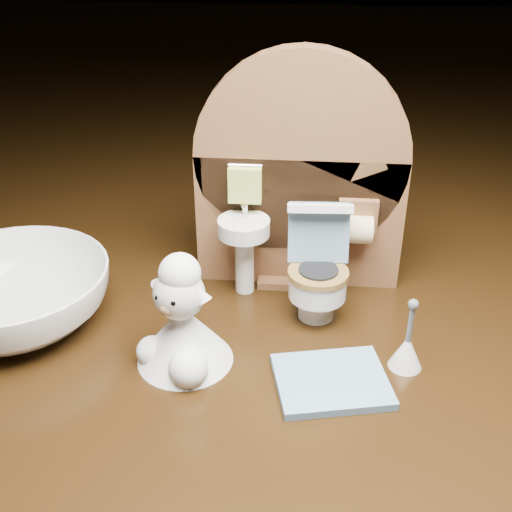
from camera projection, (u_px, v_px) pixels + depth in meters
The scene contains 6 objects.
backdrop_panel at pixel (299, 187), 0.39m from camera, with size 0.13×0.05×0.15m.
toy_toilet at pixel (317, 274), 0.38m from camera, with size 0.04×0.05×0.07m.
bath_mat at pixel (332, 381), 0.33m from camera, with size 0.06×0.05×0.00m, color #698DAB.
toilet_brush at pixel (407, 349), 0.34m from camera, with size 0.02×0.02×0.04m.
plush_lamb at pixel (182, 326), 0.34m from camera, with size 0.05×0.05×0.07m.
ceramic_bowl at pixel (13, 297), 0.38m from camera, with size 0.11×0.11×0.04m, color white.
Camera 1 is at (0.01, -0.30, 0.23)m, focal length 45.00 mm.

